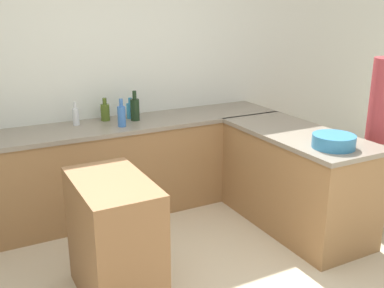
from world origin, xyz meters
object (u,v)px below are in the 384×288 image
(water_bottle_blue, at_px, (122,116))
(mixing_bowl, at_px, (334,141))
(dish_soap_bottle, at_px, (130,110))
(wine_bottle_dark, at_px, (135,109))
(island_table, at_px, (115,241))
(vinegar_bottle_clear, at_px, (76,116))
(olive_oil_bottle, at_px, (105,112))

(water_bottle_blue, bearing_deg, mixing_bowl, -47.91)
(dish_soap_bottle, height_order, wine_bottle_dark, wine_bottle_dark)
(island_table, bearing_deg, vinegar_bottle_clear, 84.64)
(mixing_bowl, relative_size, wine_bottle_dark, 1.16)
(water_bottle_blue, distance_m, olive_oil_bottle, 0.30)
(mixing_bowl, bearing_deg, vinegar_bottle_clear, 134.64)
(mixing_bowl, distance_m, vinegar_bottle_clear, 2.32)
(island_table, relative_size, olive_oil_bottle, 3.98)
(vinegar_bottle_clear, xyz_separation_m, wine_bottle_dark, (0.56, -0.09, 0.03))
(mixing_bowl, relative_size, water_bottle_blue, 1.29)
(water_bottle_blue, bearing_deg, olive_oil_bottle, 103.15)
(mixing_bowl, height_order, water_bottle_blue, water_bottle_blue)
(olive_oil_bottle, xyz_separation_m, wine_bottle_dark, (0.26, -0.13, 0.03))
(dish_soap_bottle, distance_m, wine_bottle_dark, 0.11)
(water_bottle_blue, relative_size, olive_oil_bottle, 1.18)
(water_bottle_blue, bearing_deg, wine_bottle_dark, 39.78)
(dish_soap_bottle, bearing_deg, island_table, -114.98)
(island_table, bearing_deg, wine_bottle_dark, 63.07)
(mixing_bowl, xyz_separation_m, dish_soap_bottle, (-1.08, 1.67, 0.03))
(dish_soap_bottle, height_order, water_bottle_blue, water_bottle_blue)
(island_table, xyz_separation_m, dish_soap_bottle, (0.69, 1.47, 0.54))
(mixing_bowl, height_order, wine_bottle_dark, wine_bottle_dark)
(dish_soap_bottle, relative_size, wine_bottle_dark, 0.71)
(island_table, relative_size, water_bottle_blue, 3.38)
(island_table, height_order, water_bottle_blue, water_bottle_blue)
(vinegar_bottle_clear, xyz_separation_m, dish_soap_bottle, (0.55, 0.02, -0.01))
(vinegar_bottle_clear, height_order, water_bottle_blue, water_bottle_blue)
(island_table, height_order, mixing_bowl, mixing_bowl)
(mixing_bowl, bearing_deg, olive_oil_bottle, 128.27)
(wine_bottle_dark, bearing_deg, water_bottle_blue, -140.22)
(water_bottle_blue, relative_size, wine_bottle_dark, 0.90)
(island_table, relative_size, wine_bottle_dark, 3.04)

